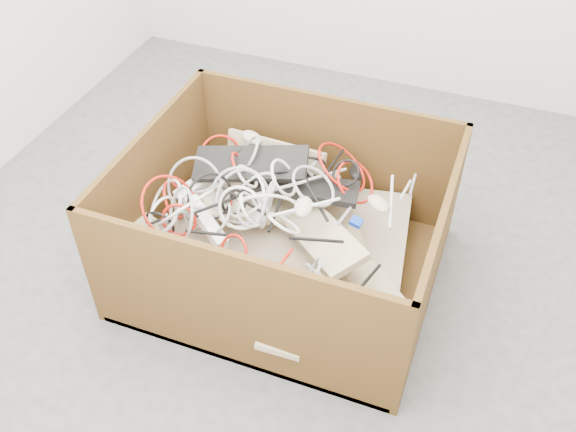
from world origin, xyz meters
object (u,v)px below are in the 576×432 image
(cardboard_box, at_px, (283,246))
(vga_plug, at_px, (356,222))
(power_strip_right, at_px, (206,221))
(power_strip_left, at_px, (207,178))

(cardboard_box, bearing_deg, vga_plug, 4.71)
(cardboard_box, distance_m, power_strip_right, 0.36)
(power_strip_right, distance_m, vga_plug, 0.57)
(power_strip_left, height_order, vga_plug, power_strip_left)
(cardboard_box, height_order, vga_plug, cardboard_box)
(cardboard_box, distance_m, vga_plug, 0.36)
(power_strip_right, bearing_deg, power_strip_left, 150.39)
(power_strip_right, bearing_deg, cardboard_box, 70.80)
(cardboard_box, xyz_separation_m, vga_plug, (0.29, 0.02, 0.21))
(vga_plug, bearing_deg, cardboard_box, -167.74)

